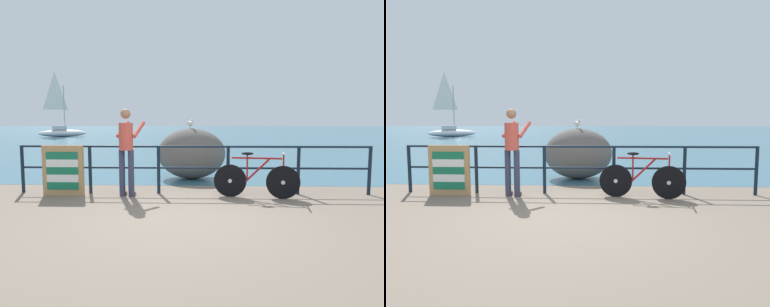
# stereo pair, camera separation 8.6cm
# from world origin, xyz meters

# --- Properties ---
(ground_plane) EXTENTS (120.00, 120.00, 0.10)m
(ground_plane) POSITION_xyz_m (0.00, 20.00, -0.05)
(ground_plane) COLOR #756656
(sea_surface) EXTENTS (120.00, 90.00, 0.01)m
(sea_surface) POSITION_xyz_m (0.00, 47.65, 0.00)
(sea_surface) COLOR #38667A
(sea_surface) RESTS_ON ground_plane
(promenade_railing) EXTENTS (7.40, 0.07, 1.02)m
(promenade_railing) POSITION_xyz_m (0.00, 1.79, 0.64)
(promenade_railing) COLOR black
(promenade_railing) RESTS_ON ground_plane
(bicycle) EXTENTS (1.69, 0.48, 0.92)m
(bicycle) POSITION_xyz_m (1.27, 1.44, 0.39)
(bicycle) COLOR black
(bicycle) RESTS_ON ground_plane
(person_at_railing) EXTENTS (0.54, 0.67, 1.78)m
(person_at_railing) POSITION_xyz_m (-1.34, 1.51, 0.99)
(person_at_railing) COLOR #333851
(person_at_railing) RESTS_ON ground_plane
(folded_deckchair_stack) EXTENTS (0.84, 0.10, 1.04)m
(folded_deckchair_stack) POSITION_xyz_m (-2.67, 1.53, 0.52)
(folded_deckchair_stack) COLOR tan
(folded_deckchair_stack) RESTS_ON ground_plane
(breakwater_boulder_main) EXTENTS (1.80, 1.24, 1.34)m
(breakwater_boulder_main) POSITION_xyz_m (-0.10, 3.68, 0.67)
(breakwater_boulder_main) COLOR #605B56
(breakwater_boulder_main) RESTS_ON ground
(seagull) EXTENTS (0.23, 0.33, 0.23)m
(seagull) POSITION_xyz_m (-0.14, 3.76, 1.48)
(seagull) COLOR gold
(seagull) RESTS_ON breakwater_boulder_main
(sailboat) EXTENTS (4.47, 3.31, 6.16)m
(sailboat) POSITION_xyz_m (-13.31, 26.55, 0.71)
(sailboat) COLOR white
(sailboat) RESTS_ON sea_surface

